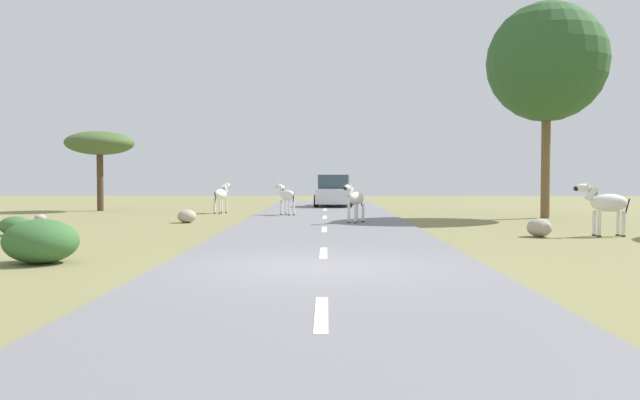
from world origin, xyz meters
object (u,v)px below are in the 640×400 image
tree_4 (100,144)px  rock_1 (187,216)px  tree_3 (547,63)px  zebra_1 (286,196)px  zebra_3 (606,204)px  bush_1 (41,241)px  bush_0 (16,226)px  rock_3 (539,228)px  zebra_0 (355,199)px  car_0 (335,192)px  zebra_2 (221,195)px  rock_2 (40,218)px

tree_4 → rock_1: 10.55m
tree_3 → rock_1: tree_3 is taller
zebra_1 → zebra_3: size_ratio=0.84×
tree_3 → bush_1: tree_3 is taller
bush_0 → rock_3: bush_0 is taller
zebra_3 → bush_0: bearing=84.8°
tree_4 → zebra_0: bearing=-35.5°
tree_3 → rock_1: bearing=-168.8°
zebra_0 → zebra_1: zebra_0 is taller
car_0 → rock_1: bearing=-110.2°
zebra_3 → zebra_2: bearing=43.7°
zebra_2 → rock_3: size_ratio=2.16×
zebra_0 → zebra_2: size_ratio=0.95×
zebra_0 → rock_2: 11.80m
zebra_0 → bush_0: size_ratio=1.56×
zebra_0 → zebra_1: 5.31m
zebra_0 → tree_3: tree_3 is taller
zebra_3 → car_0: bearing=18.5°
zebra_1 → car_0: size_ratio=0.31×
zebra_1 → rock_2: zebra_1 is taller
rock_3 → tree_4: bearing=141.8°
car_0 → tree_4: 12.52m
zebra_2 → bush_0: bearing=-92.1°
tree_4 → rock_2: bearing=-86.8°
zebra_2 → bush_1: zebra_2 is taller
zebra_3 → bush_1: 14.49m
car_0 → tree_4: size_ratio=1.14×
rock_1 → rock_3: (11.01, -5.34, 0.01)m
car_0 → rock_1: 13.36m
zebra_0 → tree_3: (7.85, 3.32, 5.37)m
zebra_0 → car_0: 12.71m
zebra_1 → zebra_3: 13.25m
zebra_0 → rock_1: (-6.10, 0.56, -0.65)m
zebra_2 → tree_4: tree_4 is taller
zebra_2 → tree_3: 15.10m
bush_0 → bush_1: 6.78m
bush_1 → rock_1: size_ratio=2.09×
tree_3 → bush_0: size_ratio=9.56×
tree_3 → rock_3: 10.51m
zebra_0 → zebra_3: bearing=173.9°
tree_4 → bush_1: bearing=-73.5°
zebra_1 → rock_1: size_ratio=2.01×
zebra_3 → bush_1: bearing=108.6°
tree_4 → tree_3: bearing=-14.9°
bush_1 → rock_3: (11.44, 5.55, -0.17)m
rock_2 → tree_4: bearing=93.2°
tree_3 → bush_1: 20.67m
zebra_0 → zebra_3: zebra_3 is taller
zebra_2 → bush_1: size_ratio=1.04×
zebra_2 → zebra_3: size_ratio=0.90×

